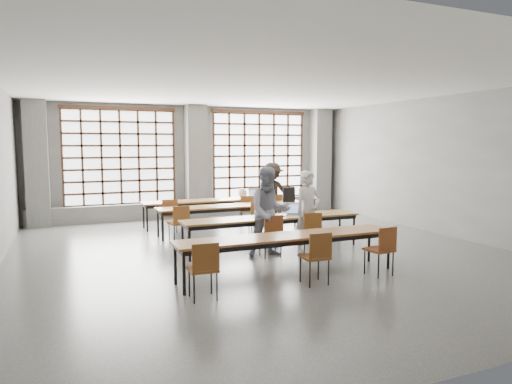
# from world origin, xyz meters

# --- Properties ---
(floor) EXTENTS (11.00, 11.00, 0.00)m
(floor) POSITION_xyz_m (0.00, 0.00, 0.00)
(floor) COLOR #4C4C49
(floor) RESTS_ON ground
(ceiling) EXTENTS (11.00, 11.00, 0.00)m
(ceiling) POSITION_xyz_m (0.00, 0.00, 3.50)
(ceiling) COLOR silver
(ceiling) RESTS_ON floor
(wall_back) EXTENTS (10.00, 0.00, 10.00)m
(wall_back) POSITION_xyz_m (0.00, 5.50, 1.75)
(wall_back) COLOR #5D5D5A
(wall_back) RESTS_ON floor
(wall_front) EXTENTS (10.00, 0.00, 10.00)m
(wall_front) POSITION_xyz_m (0.00, -5.50, 1.75)
(wall_front) COLOR #5D5D5A
(wall_front) RESTS_ON floor
(wall_right) EXTENTS (0.00, 11.00, 11.00)m
(wall_right) POSITION_xyz_m (5.00, 0.00, 1.75)
(wall_right) COLOR #5D5D5A
(wall_right) RESTS_ON floor
(column_left) EXTENTS (0.60, 0.55, 3.50)m
(column_left) POSITION_xyz_m (-4.50, 5.22, 1.75)
(column_left) COLOR #565653
(column_left) RESTS_ON floor
(column_mid) EXTENTS (0.60, 0.55, 3.50)m
(column_mid) POSITION_xyz_m (0.00, 5.22, 1.75)
(column_mid) COLOR #565653
(column_mid) RESTS_ON floor
(column_right) EXTENTS (0.60, 0.55, 3.50)m
(column_right) POSITION_xyz_m (4.50, 5.22, 1.75)
(column_right) COLOR #565653
(column_right) RESTS_ON floor
(window_left) EXTENTS (3.32, 0.12, 3.00)m
(window_left) POSITION_xyz_m (-2.25, 5.42, 1.90)
(window_left) COLOR white
(window_left) RESTS_ON wall_back
(window_right) EXTENTS (3.32, 0.12, 3.00)m
(window_right) POSITION_xyz_m (2.25, 5.42, 1.90)
(window_right) COLOR white
(window_right) RESTS_ON wall_back
(sill_ledge) EXTENTS (9.80, 0.35, 0.50)m
(sill_ledge) POSITION_xyz_m (0.00, 5.30, 0.25)
(sill_ledge) COLOR #565653
(sill_ledge) RESTS_ON floor
(desk_row_a) EXTENTS (4.00, 0.70, 0.73)m
(desk_row_a) POSITION_xyz_m (0.07, 3.62, 0.66)
(desk_row_a) COLOR brown
(desk_row_a) RESTS_ON floor
(desk_row_b) EXTENTS (4.00, 0.70, 0.73)m
(desk_row_b) POSITION_xyz_m (0.21, 2.29, 0.66)
(desk_row_b) COLOR brown
(desk_row_b) RESTS_ON floor
(desk_row_c) EXTENTS (4.00, 0.70, 0.73)m
(desk_row_c) POSITION_xyz_m (0.32, 0.19, 0.66)
(desk_row_c) COLOR brown
(desk_row_c) RESTS_ON floor
(desk_row_d) EXTENTS (4.00, 0.70, 0.73)m
(desk_row_d) POSITION_xyz_m (-0.28, -1.75, 0.66)
(desk_row_d) COLOR brown
(desk_row_d) RESTS_ON floor
(chair_back_left) EXTENTS (0.44, 0.45, 0.88)m
(chair_back_left) POSITION_xyz_m (-1.34, 2.99, 0.54)
(chair_back_left) COLOR maroon
(chair_back_left) RESTS_ON floor
(chair_back_mid) EXTENTS (0.51, 0.51, 0.88)m
(chair_back_mid) POSITION_xyz_m (0.85, 2.99, 0.54)
(chair_back_mid) COLOR brown
(chair_back_mid) RESTS_ON floor
(chair_back_right) EXTENTS (0.43, 0.44, 0.88)m
(chair_back_right) POSITION_xyz_m (1.67, 2.99, 0.54)
(chair_back_right) COLOR brown
(chair_back_right) RESTS_ON floor
(chair_mid_left) EXTENTS (0.47, 0.47, 0.88)m
(chair_mid_left) POSITION_xyz_m (-1.38, 1.66, 0.54)
(chair_mid_left) COLOR brown
(chair_mid_left) RESTS_ON floor
(chair_mid_centre) EXTENTS (0.49, 0.49, 0.88)m
(chair_mid_centre) POSITION_xyz_m (0.60, 1.67, 0.54)
(chair_mid_centre) COLOR brown
(chair_mid_centre) RESTS_ON floor
(chair_mid_right) EXTENTS (0.44, 0.44, 0.88)m
(chair_mid_right) POSITION_xyz_m (2.01, 1.66, 0.54)
(chair_mid_right) COLOR brown
(chair_mid_right) RESTS_ON floor
(chair_front_left) EXTENTS (0.46, 0.46, 0.88)m
(chair_front_left) POSITION_xyz_m (0.01, -0.44, 0.54)
(chair_front_left) COLOR brown
(chair_front_left) RESTS_ON floor
(chair_front_right) EXTENTS (0.47, 0.47, 0.88)m
(chair_front_right) POSITION_xyz_m (0.91, -0.44, 0.54)
(chair_front_right) COLOR brown
(chair_front_right) RESTS_ON floor
(chair_near_left) EXTENTS (0.44, 0.45, 0.88)m
(chair_near_left) POSITION_xyz_m (-1.98, -2.38, 0.54)
(chair_near_left) COLOR brown
(chair_near_left) RESTS_ON floor
(chair_near_mid) EXTENTS (0.43, 0.44, 0.88)m
(chair_near_mid) POSITION_xyz_m (-0.08, -2.38, 0.54)
(chair_near_mid) COLOR maroon
(chair_near_mid) RESTS_ON floor
(chair_near_right) EXTENTS (0.46, 0.47, 0.88)m
(chair_near_right) POSITION_xyz_m (1.23, -2.38, 0.54)
(chair_near_right) COLOR brown
(chair_near_right) RESTS_ON floor
(student_male) EXTENTS (0.69, 0.51, 1.74)m
(student_male) POSITION_xyz_m (0.92, -0.31, 0.87)
(student_male) COLOR silver
(student_male) RESTS_ON floor
(student_female) EXTENTS (0.98, 0.81, 1.84)m
(student_female) POSITION_xyz_m (0.02, -0.31, 0.92)
(student_female) COLOR #172046
(student_female) RESTS_ON floor
(student_back) EXTENTS (1.30, 1.00, 1.77)m
(student_back) POSITION_xyz_m (1.67, 3.12, 0.89)
(student_back) COLOR black
(student_back) RESTS_ON floor
(laptop_front) EXTENTS (0.46, 0.44, 0.26)m
(laptop_front) POSITION_xyz_m (0.90, 0.30, 0.79)
(laptop_front) COLOR silver
(laptop_front) RESTS_ON desk_row_c
(laptop_back) EXTENTS (0.42, 0.38, 0.26)m
(laptop_back) POSITION_xyz_m (1.40, 3.73, 0.79)
(laptop_back) COLOR #AFAFB4
(laptop_back) RESTS_ON desk_row_a
(mouse) EXTENTS (0.11, 0.10, 0.04)m
(mouse) POSITION_xyz_m (1.27, 0.17, 0.75)
(mouse) COLOR white
(mouse) RESTS_ON desk_row_c
(green_box) EXTENTS (0.26, 0.12, 0.09)m
(green_box) POSITION_xyz_m (0.27, 0.27, 0.78)
(green_box) COLOR green
(green_box) RESTS_ON desk_row_c
(phone) EXTENTS (0.14, 0.11, 0.01)m
(phone) POSITION_xyz_m (0.50, 0.09, 0.74)
(phone) COLOR black
(phone) RESTS_ON desk_row_c
(paper_sheet_a) EXTENTS (0.36, 0.33, 0.00)m
(paper_sheet_a) POSITION_xyz_m (-0.39, 2.34, 0.73)
(paper_sheet_a) COLOR silver
(paper_sheet_a) RESTS_ON desk_row_b
(paper_sheet_b) EXTENTS (0.30, 0.21, 0.00)m
(paper_sheet_b) POSITION_xyz_m (-0.09, 2.24, 0.73)
(paper_sheet_b) COLOR white
(paper_sheet_b) RESTS_ON desk_row_b
(paper_sheet_c) EXTENTS (0.35, 0.31, 0.00)m
(paper_sheet_c) POSITION_xyz_m (0.31, 2.29, 0.73)
(paper_sheet_c) COLOR white
(paper_sheet_c) RESTS_ON desk_row_b
(backpack) EXTENTS (0.37, 0.30, 0.40)m
(backpack) POSITION_xyz_m (1.81, 2.34, 0.93)
(backpack) COLOR black
(backpack) RESTS_ON desk_row_b
(plastic_bag) EXTENTS (0.31, 0.28, 0.29)m
(plastic_bag) POSITION_xyz_m (0.97, 3.67, 0.87)
(plastic_bag) COLOR silver
(plastic_bag) RESTS_ON desk_row_a
(red_pouch) EXTENTS (0.21, 0.12, 0.06)m
(red_pouch) POSITION_xyz_m (-1.98, -2.30, 0.50)
(red_pouch) COLOR red
(red_pouch) RESTS_ON chair_near_left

